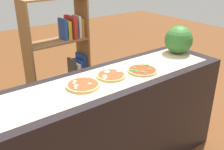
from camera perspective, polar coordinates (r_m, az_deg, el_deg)
counter at (r=2.35m, az=0.00°, el=-11.12°), size 2.14×0.61×0.95m
parchment_paper at (r=2.11m, az=0.00°, el=-0.47°), size 1.91×0.45×0.00m
pizza_mushroom_0 at (r=1.97m, az=-6.33°, el=-2.20°), size 0.25×0.25×0.03m
pizza_mozzarella_1 at (r=2.12m, az=-0.20°, el=-0.07°), size 0.24×0.24×0.03m
pizza_spinach_2 at (r=2.23m, az=6.61°, el=1.04°), size 0.25×0.25×0.03m
watermelon at (r=2.71m, az=14.30°, el=7.43°), size 0.28×0.28×0.28m
bookshelf at (r=3.19m, az=-10.07°, el=2.44°), size 0.73×0.31×1.46m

